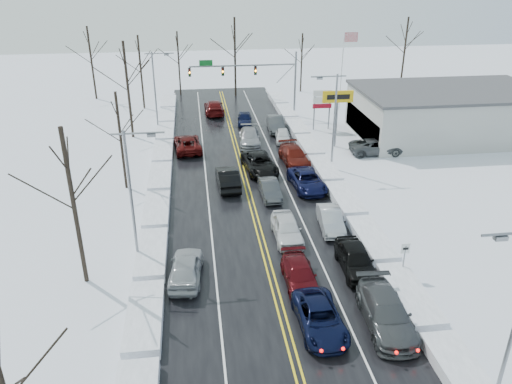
{
  "coord_description": "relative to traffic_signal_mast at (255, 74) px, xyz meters",
  "views": [
    {
      "loc": [
        -4.36,
        -32.96,
        18.17
      ],
      "look_at": [
        -0.03,
        0.29,
        2.5
      ],
      "focal_mm": 35.0,
      "sensor_mm": 36.0,
      "label": 1
    }
  ],
  "objects": [
    {
      "name": "ground",
      "position": [
        -3.45,
        -27.99,
        -5.48
      ],
      "size": [
        160.0,
        160.0,
        0.0
      ],
      "primitive_type": "plane",
      "color": "silver",
      "rests_on": "ground"
    },
    {
      "name": "road_surface",
      "position": [
        -3.45,
        -25.99,
        -5.47
      ],
      "size": [
        14.0,
        84.0,
        0.01
      ],
      "primitive_type": "cube",
      "color": "black",
      "rests_on": "ground"
    },
    {
      "name": "snow_bank_left",
      "position": [
        -11.05,
        -25.99,
        -5.48
      ],
      "size": [
        1.94,
        72.0,
        0.7
      ],
      "primitive_type": "cube",
      "color": "white",
      "rests_on": "ground"
    },
    {
      "name": "snow_bank_right",
      "position": [
        4.15,
        -25.99,
        -5.48
      ],
      "size": [
        1.94,
        72.0,
        0.7
      ],
      "primitive_type": "cube",
      "color": "white",
      "rests_on": "ground"
    },
    {
      "name": "traffic_signal_mast",
      "position": [
        0.0,
        0.0,
        0.0
      ],
      "size": [
        13.28,
        0.39,
        8.0
      ],
      "color": "slate",
      "rests_on": "ground"
    },
    {
      "name": "tires_plus_sign",
      "position": [
        7.05,
        -12.0,
        -0.49
      ],
      "size": [
        3.2,
        0.34,
        6.0
      ],
      "color": "slate",
      "rests_on": "ground"
    },
    {
      "name": "used_vehicles_sign",
      "position": [
        7.05,
        -5.99,
        -2.16
      ],
      "size": [
        2.2,
        0.22,
        4.65
      ],
      "color": "slate",
      "rests_on": "ground"
    },
    {
      "name": "speed_limit_sign",
      "position": [
        4.75,
        -35.99,
        -3.84
      ],
      "size": [
        0.55,
        0.09,
        2.35
      ],
      "color": "slate",
      "rests_on": "ground"
    },
    {
      "name": "flagpole",
      "position": [
        11.72,
        2.01,
        0.45
      ],
      "size": [
        1.87,
        1.2,
        10.0
      ],
      "color": "silver",
      "rests_on": "ground"
    },
    {
      "name": "dealership_building",
      "position": [
        20.53,
        -9.99,
        -2.82
      ],
      "size": [
        20.4,
        12.4,
        5.3
      ],
      "color": "#B1B1AC",
      "rests_on": "ground"
    },
    {
      "name": "streetlight_ne",
      "position": [
        4.85,
        -17.99,
        -0.17
      ],
      "size": [
        3.2,
        0.25,
        9.0
      ],
      "color": "slate",
      "rests_on": "ground"
    },
    {
      "name": "streetlight_sw",
      "position": [
        -11.74,
        -31.99,
        -0.17
      ],
      "size": [
        3.2,
        0.25,
        9.0
      ],
      "color": "slate",
      "rests_on": "ground"
    },
    {
      "name": "streetlight_nw",
      "position": [
        -11.74,
        -3.99,
        -0.17
      ],
      "size": [
        3.2,
        0.25,
        9.0
      ],
      "color": "slate",
      "rests_on": "ground"
    },
    {
      "name": "tree_left_b",
      "position": [
        -14.95,
        -33.99,
        1.51
      ],
      "size": [
        4.0,
        4.0,
        10.0
      ],
      "color": "#2D231C",
      "rests_on": "ground"
    },
    {
      "name": "tree_left_c",
      "position": [
        -13.95,
        -19.99,
        0.46
      ],
      "size": [
        3.4,
        3.4,
        8.5
      ],
      "color": "#2D231C",
      "rests_on": "ground"
    },
    {
      "name": "tree_left_d",
      "position": [
        -14.65,
        -5.99,
        1.86
      ],
      "size": [
        4.2,
        4.2,
        10.5
      ],
      "color": "#2D231C",
      "rests_on": "ground"
    },
    {
      "name": "tree_left_e",
      "position": [
        -14.25,
        6.01,
        1.16
      ],
      "size": [
        3.8,
        3.8,
        9.5
      ],
      "color": "#2D231C",
      "rests_on": "ground"
    },
    {
      "name": "tree_far_a",
      "position": [
        -21.45,
        12.01,
        1.51
      ],
      "size": [
        4.0,
        4.0,
        10.0
      ],
      "color": "#2D231C",
      "rests_on": "ground"
    },
    {
      "name": "tree_far_b",
      "position": [
        -9.45,
        13.01,
        0.81
      ],
      "size": [
        3.6,
        3.6,
        9.0
      ],
      "color": "#2D231C",
      "rests_on": "ground"
    },
    {
      "name": "tree_far_c",
      "position": [
        -1.45,
        11.01,
        2.21
      ],
      "size": [
        4.4,
        4.4,
        11.0
      ],
      "color": "#2D231C",
      "rests_on": "ground"
    },
    {
      "name": "tree_far_d",
      "position": [
        8.55,
        12.51,
        0.46
      ],
      "size": [
        3.4,
        3.4,
        8.5
      ],
      "color": "#2D231C",
      "rests_on": "ground"
    },
    {
      "name": "tree_far_e",
      "position": [
        24.55,
        13.01,
        1.86
      ],
      "size": [
        4.2,
        4.2,
        10.5
      ],
      "color": "#2D231C",
      "rests_on": "ground"
    },
    {
      "name": "queued_car_2",
      "position": [
        -1.64,
        -40.18,
        -5.48
      ],
      "size": [
        2.41,
        5.05,
        1.39
      ],
      "primitive_type": "imported",
      "rotation": [
        0.0,
        0.0,
        0.02
      ],
      "color": "black",
      "rests_on": "ground"
    },
    {
      "name": "queued_car_3",
      "position": [
        -1.87,
        -36.07,
        -5.48
      ],
      "size": [
        1.9,
        4.65,
        1.35
      ],
      "primitive_type": "imported",
      "rotation": [
        0.0,
        0.0,
        -0.0
      ],
      "color": "#4A090E",
      "rests_on": "ground"
    },
    {
      "name": "queued_car_4",
      "position": [
        -1.62,
        -30.46,
        -5.48
      ],
      "size": [
        1.91,
        4.7,
        1.6
      ],
      "primitive_type": "imported",
      "rotation": [
        0.0,
        0.0,
        -0.01
      ],
      "color": "white",
      "rests_on": "ground"
    },
    {
      "name": "queued_car_5",
      "position": [
        -1.76,
        -23.47,
        -5.48
      ],
      "size": [
        1.58,
        4.24,
        1.38
      ],
      "primitive_type": "imported",
      "rotation": [
        0.0,
        0.0,
        0.03
      ],
      "color": "#383A3C",
      "rests_on": "ground"
    },
    {
      "name": "queued_car_6",
      "position": [
        -1.85,
        -17.84,
        -5.48
      ],
      "size": [
        3.31,
        6.06,
        1.61
      ],
      "primitive_type": "imported",
      "rotation": [
        0.0,
        0.0,
        0.11
      ],
      "color": "black",
      "rests_on": "ground"
    },
    {
      "name": "queued_car_7",
      "position": [
        -1.88,
        -10.14,
        -5.48
      ],
      "size": [
        2.65,
        5.58,
        1.57
      ],
      "primitive_type": "imported",
      "rotation": [
        0.0,
        0.0,
        -0.09
      ],
      "color": "gray",
      "rests_on": "ground"
    },
    {
      "name": "queued_car_8",
      "position": [
        -1.65,
        -2.96,
        -5.48
      ],
      "size": [
        2.09,
        4.34,
        1.43
      ],
      "primitive_type": "imported",
      "rotation": [
        0.0,
        0.0,
        -0.1
      ],
      "color": "black",
      "rests_on": "ground"
    },
    {
      "name": "queued_car_11",
      "position": [
        1.98,
        -40.39,
        -5.48
      ],
      "size": [
        2.67,
        5.88,
        1.67
      ],
      "primitive_type": "imported",
      "rotation": [
        0.0,
        0.0,
        -0.06
      ],
      "color": "#404245",
      "rests_on": "ground"
    },
    {
      "name": "queued_car_12",
      "position": [
        1.99,
        -35.02,
        -5.48
      ],
      "size": [
        2.14,
        4.96,
        1.67
      ],
      "primitive_type": "imported",
      "rotation": [
        0.0,
        0.0,
        -0.03
      ],
      "color": "black",
      "rests_on": "ground"
    },
    {
      "name": "queued_car_13",
      "position": [
        1.86,
        -29.46,
        -5.48
      ],
      "size": [
        1.89,
        4.53,
        1.45
      ],
      "primitive_type": "imported",
      "rotation": [
        0.0,
        0.0,
        -0.08
      ],
      "color": "#A7AAAF",
      "rests_on": "ground"
    },
    {
      "name": "queued_car_14",
      "position": [
        1.72,
        -22.2,
        -5.48
      ],
      "size": [
        2.87,
        5.59,
        1.51
      ],
      "primitive_type": "imported",
      "rotation": [
        0.0,
        0.0,
        0.07
      ],
      "color": "black",
      "rests_on": "ground"
    },
    {
      "name": "queued_car_15",
      "position": [
        1.76,
        -16.28,
        -5.48
      ],
      "size": [
        2.59,
        5.68,
        1.61
      ],
      "primitive_type": "imported",
      "rotation": [
        0.0,
        0.0,
        0.06
      ],
      "color": "#4F110A",
      "rests_on": "ground"
    },
    {
      "name": "queued_car_16",
      "position": [
        1.82,
        -9.68,
        -5.48
      ],
      "size": [
        2.05,
        4.07,
        1.33
      ],
      "primitive_type": "imported",
      "rotation": [
        0.0,
        0.0,
        -0.13
      ],
      "color": "silver",
      "rests_on": "ground"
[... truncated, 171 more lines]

